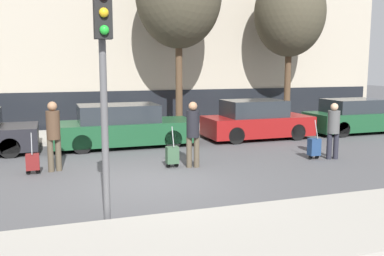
# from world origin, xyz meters

# --- Properties ---
(ground_plane) EXTENTS (80.00, 80.00, 0.00)m
(ground_plane) POSITION_xyz_m (0.00, 0.00, 0.00)
(ground_plane) COLOR #4C4C4F
(sidewalk_near) EXTENTS (28.00, 2.50, 0.12)m
(sidewalk_near) POSITION_xyz_m (0.00, -3.75, 0.06)
(sidewalk_near) COLOR #A39E93
(sidewalk_near) RESTS_ON ground_plane
(sidewalk_far) EXTENTS (28.00, 3.00, 0.12)m
(sidewalk_far) POSITION_xyz_m (0.00, 7.00, 0.06)
(sidewalk_far) COLOR #A39E93
(sidewalk_far) RESTS_ON ground_plane
(parked_car_1) EXTENTS (4.70, 1.85, 1.42)m
(parked_car_1) POSITION_xyz_m (0.13, 4.66, 0.66)
(parked_car_1) COLOR #194728
(parked_car_1) RESTS_ON ground_plane
(parked_car_2) EXTENTS (3.93, 1.73, 1.44)m
(parked_car_2) POSITION_xyz_m (5.08, 4.59, 0.67)
(parked_car_2) COLOR maroon
(parked_car_2) RESTS_ON ground_plane
(parked_car_3) EXTENTS (3.96, 1.72, 1.37)m
(parked_car_3) POSITION_xyz_m (9.51, 4.60, 0.64)
(parked_car_3) COLOR #194728
(parked_car_3) RESTS_ON ground_plane
(pedestrian_left) EXTENTS (0.34, 0.34, 1.80)m
(pedestrian_left) POSITION_xyz_m (-2.10, 1.78, 1.03)
(pedestrian_left) COLOR #4C4233
(pedestrian_left) RESTS_ON ground_plane
(trolley_left) EXTENTS (0.34, 0.29, 1.06)m
(trolley_left) POSITION_xyz_m (-2.63, 1.62, 0.32)
(trolley_left) COLOR maroon
(trolley_left) RESTS_ON ground_plane
(pedestrian_center) EXTENTS (0.34, 0.34, 1.76)m
(pedestrian_center) POSITION_xyz_m (1.41, 1.06, 1.00)
(pedestrian_center) COLOR #4C4233
(pedestrian_center) RESTS_ON ground_plane
(trolley_center) EXTENTS (0.34, 0.29, 1.11)m
(trolley_center) POSITION_xyz_m (0.87, 1.19, 0.34)
(trolley_center) COLOR #335138
(trolley_center) RESTS_ON ground_plane
(pedestrian_right) EXTENTS (0.34, 0.34, 1.63)m
(pedestrian_right) POSITION_xyz_m (5.59, 0.74, 0.92)
(pedestrian_right) COLOR #23232D
(pedestrian_right) RESTS_ON ground_plane
(trolley_right) EXTENTS (0.34, 0.29, 1.15)m
(trolley_right) POSITION_xyz_m (5.05, 0.87, 0.36)
(trolley_right) COLOR navy
(trolley_right) RESTS_ON ground_plane
(traffic_light) EXTENTS (0.28, 0.47, 3.92)m
(traffic_light) POSITION_xyz_m (-1.30, -2.36, 2.79)
(traffic_light) COLOR #515154
(traffic_light) RESTS_ON ground_plane
(bare_tree_down_street) EXTENTS (3.09, 3.09, 6.73)m
(bare_tree_down_street) POSITION_xyz_m (7.95, 7.23, 4.94)
(bare_tree_down_street) COLOR #4C3826
(bare_tree_down_street) RESTS_ON sidewalk_far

